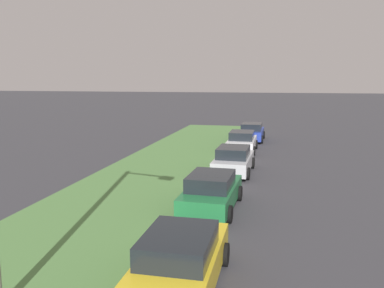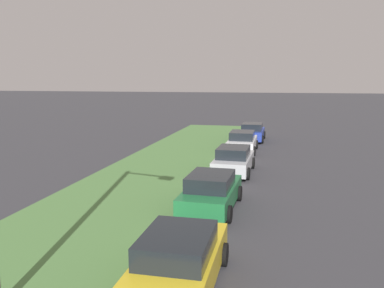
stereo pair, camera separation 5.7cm
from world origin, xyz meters
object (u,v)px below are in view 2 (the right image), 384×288
Objects in this scene: parked_car_green at (211,192)px; parked_car_white at (242,142)px; parked_car_silver at (234,160)px; parked_car_blue at (252,132)px; parked_car_yellow at (179,260)px.

parked_car_green and parked_car_white have the same top height.
parked_car_silver is at bearing 0.58° from parked_car_green.
parked_car_blue is (11.86, -0.14, 0.00)m from parked_car_silver.
parked_car_silver is 6.56m from parked_car_white.
parked_car_white is at bearing 2.70° from parked_car_silver.
parked_car_yellow is 6.03m from parked_car_green.
parked_car_blue is at bearing -0.37° from parked_car_yellow.
parked_car_white is at bearing 1.96° from parked_car_green.
parked_car_green is at bearing -179.82° from parked_car_white.
parked_car_silver and parked_car_blue have the same top height.
parked_car_yellow and parked_car_white have the same top height.
parked_car_blue is at bearing 0.57° from parked_car_silver.
parked_car_white is 5.31m from parked_car_blue.
parked_car_yellow is 18.88m from parked_car_white.
parked_car_silver and parked_car_white have the same top height.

